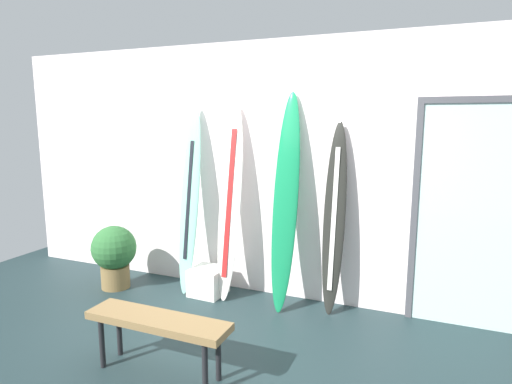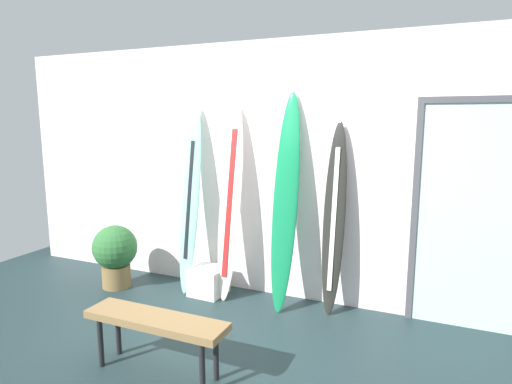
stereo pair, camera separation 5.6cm
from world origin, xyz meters
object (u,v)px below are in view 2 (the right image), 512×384
object	(u,v)px
surfboard_seafoam	(190,200)
potted_plant	(115,252)
bench	(156,324)
surfboard_emerald	(285,202)
surfboard_charcoal	(334,219)
surfboard_ivory	(230,203)
display_block_left	(208,281)
glass_door	(471,213)

from	to	relation	value
surfboard_seafoam	potted_plant	world-z (taller)	surfboard_seafoam
surfboard_seafoam	bench	size ratio (longest dim) A/B	1.82
surfboard_seafoam	surfboard_emerald	bearing A→B (deg)	-0.46
surfboard_charcoal	potted_plant	world-z (taller)	surfboard_charcoal
surfboard_ivory	display_block_left	size ratio (longest dim) A/B	5.64
glass_door	bench	bearing A→B (deg)	-140.90
potted_plant	bench	bearing A→B (deg)	-40.05
surfboard_charcoal	display_block_left	xyz separation A→B (m)	(-1.39, -0.12, -0.82)
surfboard_emerald	potted_plant	xyz separation A→B (m)	(-2.01, -0.30, -0.70)
surfboard_seafoam	display_block_left	xyz separation A→B (m)	(0.25, -0.06, -0.91)
surfboard_emerald	glass_door	bearing A→B (deg)	7.77
surfboard_ivory	surfboard_charcoal	size ratio (longest dim) A/B	1.09
display_block_left	potted_plant	xyz separation A→B (m)	(-1.11, -0.24, 0.27)
surfboard_seafoam	surfboard_emerald	distance (m)	1.15
surfboard_ivory	surfboard_emerald	distance (m)	0.65
surfboard_charcoal	potted_plant	distance (m)	2.59
surfboard_seafoam	surfboard_emerald	world-z (taller)	surfboard_emerald
surfboard_emerald	potted_plant	distance (m)	2.15
glass_door	surfboard_seafoam	bearing A→B (deg)	-175.51
potted_plant	glass_door	bearing A→B (deg)	8.08
surfboard_seafoam	glass_door	bearing A→B (deg)	4.49
surfboard_seafoam	surfboard_ivory	distance (m)	0.50
surfboard_charcoal	glass_door	bearing A→B (deg)	7.64
surfboard_seafoam	surfboard_ivory	xyz separation A→B (m)	(0.50, 0.01, -0.00)
potted_plant	bench	size ratio (longest dim) A/B	0.63
bench	potted_plant	bearing A→B (deg)	139.95
display_block_left	surfboard_ivory	bearing A→B (deg)	16.33
surfboard_ivory	potted_plant	distance (m)	1.54
display_block_left	potted_plant	world-z (taller)	potted_plant
surfboard_ivory	surfboard_charcoal	world-z (taller)	surfboard_ivory
surfboard_emerald	glass_door	size ratio (longest dim) A/B	1.04
surfboard_seafoam	surfboard_charcoal	bearing A→B (deg)	2.13
surfboard_ivory	bench	distance (m)	1.73
surfboard_seafoam	surfboard_emerald	size ratio (longest dim) A/B	0.94
surfboard_charcoal	surfboard_ivory	bearing A→B (deg)	-177.53
surfboard_ivory	surfboard_charcoal	distance (m)	1.15
glass_door	potted_plant	distance (m)	3.83
surfboard_seafoam	surfboard_emerald	xyz separation A→B (m)	(1.15, -0.01, 0.06)
surfboard_seafoam	surfboard_ivory	size ratio (longest dim) A/B	1.00
glass_door	potted_plant	xyz separation A→B (m)	(-3.73, -0.53, -0.69)
glass_door	surfboard_emerald	bearing A→B (deg)	-172.23
surfboard_charcoal	glass_door	size ratio (longest dim) A/B	0.90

